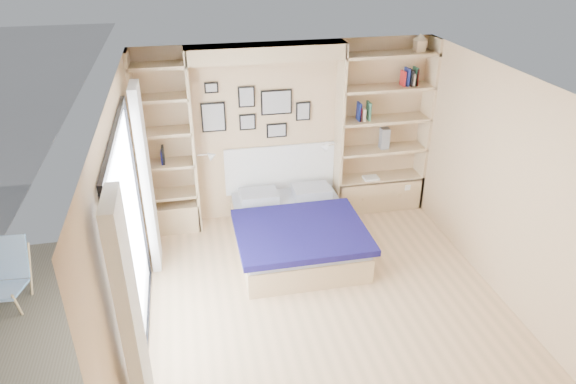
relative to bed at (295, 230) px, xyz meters
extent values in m
plane|color=#DDB383|center=(0.10, -1.26, -0.26)|extent=(4.50, 4.50, 0.00)
plane|color=tan|center=(0.10, 0.99, 0.99)|extent=(4.00, 0.00, 4.00)
plane|color=tan|center=(-1.90, -1.26, 0.99)|extent=(0.00, 4.50, 4.50)
plane|color=tan|center=(2.10, -1.26, 0.99)|extent=(0.00, 4.50, 4.50)
plane|color=white|center=(0.10, -1.26, 2.24)|extent=(4.50, 4.50, 0.00)
cube|color=tan|center=(-1.20, 0.81, 0.99)|extent=(0.04, 0.35, 2.50)
cube|color=tan|center=(0.80, 0.81, 0.99)|extent=(0.04, 0.35, 2.50)
cube|color=tan|center=(-0.20, 0.81, 2.14)|extent=(2.00, 0.35, 0.20)
cube|color=tan|center=(2.08, 0.81, 0.99)|extent=(0.04, 0.35, 2.50)
cube|color=tan|center=(-1.88, 0.81, 0.99)|extent=(0.04, 0.35, 2.50)
cube|color=tan|center=(1.45, 0.81, -0.01)|extent=(1.30, 0.35, 0.50)
cube|color=tan|center=(-1.55, 0.81, -0.06)|extent=(0.70, 0.35, 0.40)
cube|color=black|center=(-1.87, -1.26, 1.97)|extent=(0.04, 2.08, 0.06)
cube|color=black|center=(-1.87, -1.26, -0.23)|extent=(0.04, 2.08, 0.06)
cube|color=black|center=(-1.87, -2.28, 0.84)|extent=(0.04, 0.06, 2.20)
cube|color=black|center=(-1.87, -0.24, 0.84)|extent=(0.04, 0.06, 2.20)
cube|color=silver|center=(-1.88, -1.26, 0.86)|extent=(0.01, 2.00, 2.20)
cube|color=white|center=(-1.78, -2.56, 0.89)|extent=(0.10, 0.45, 2.30)
cube|color=white|center=(-1.78, 0.04, 0.89)|extent=(0.10, 0.45, 2.30)
cube|color=tan|center=(1.45, 0.81, 0.24)|extent=(1.30, 0.35, 0.04)
cube|color=tan|center=(1.45, 0.81, 0.69)|extent=(1.30, 0.35, 0.04)
cube|color=tan|center=(1.45, 0.81, 1.14)|extent=(1.30, 0.35, 0.04)
cube|color=tan|center=(1.45, 0.81, 1.59)|extent=(1.30, 0.35, 0.04)
cube|color=tan|center=(1.45, 0.81, 2.04)|extent=(1.30, 0.35, 0.04)
cube|color=tan|center=(-1.55, 0.81, 0.29)|extent=(0.70, 0.35, 0.04)
cube|color=tan|center=(-1.55, 0.81, 0.74)|extent=(0.70, 0.35, 0.04)
cube|color=tan|center=(-1.55, 0.81, 1.19)|extent=(0.70, 0.35, 0.04)
cube|color=tan|center=(-1.55, 0.81, 1.64)|extent=(0.70, 0.35, 0.04)
cube|color=tan|center=(-1.55, 0.81, 2.04)|extent=(0.70, 0.35, 0.04)
cube|color=tan|center=(0.00, -0.01, -0.10)|extent=(1.50, 1.87, 0.33)
cube|color=#9CA0AA|center=(0.00, -0.01, 0.11)|extent=(1.46, 1.83, 0.10)
cube|color=#130F48|center=(0.00, -0.33, 0.18)|extent=(1.60, 1.31, 0.08)
cube|color=#9CA0AA|center=(-0.37, 0.62, 0.22)|extent=(0.51, 0.37, 0.12)
cube|color=#9CA0AA|center=(0.37, 0.62, 0.22)|extent=(0.51, 0.37, 0.12)
cube|color=white|center=(0.00, 0.96, 0.46)|extent=(1.60, 0.04, 0.70)
cube|color=black|center=(-0.90, 0.96, 1.29)|extent=(0.32, 0.02, 0.40)
cube|color=gray|center=(-0.90, 0.95, 1.29)|extent=(0.28, 0.01, 0.36)
cube|color=black|center=(-0.45, 0.96, 1.54)|extent=(0.22, 0.02, 0.28)
cube|color=gray|center=(-0.45, 0.95, 1.54)|extent=(0.18, 0.01, 0.24)
cube|color=black|center=(-0.45, 0.96, 1.19)|extent=(0.22, 0.02, 0.22)
cube|color=gray|center=(-0.45, 0.95, 1.19)|extent=(0.18, 0.01, 0.18)
cube|color=black|center=(-0.05, 0.96, 1.44)|extent=(0.42, 0.02, 0.34)
cube|color=gray|center=(-0.05, 0.95, 1.44)|extent=(0.38, 0.01, 0.30)
cube|color=black|center=(-0.05, 0.96, 1.04)|extent=(0.28, 0.02, 0.20)
cube|color=gray|center=(-0.05, 0.95, 1.04)|extent=(0.24, 0.01, 0.16)
cube|color=black|center=(0.32, 0.96, 1.29)|extent=(0.20, 0.02, 0.26)
cube|color=gray|center=(0.32, 0.95, 1.29)|extent=(0.16, 0.01, 0.22)
cube|color=black|center=(-0.90, 0.96, 1.69)|extent=(0.18, 0.02, 0.14)
cube|color=gray|center=(-0.90, 0.95, 1.69)|extent=(0.14, 0.01, 0.10)
cylinder|color=silver|center=(-1.06, 0.74, 0.86)|extent=(0.20, 0.02, 0.02)
cone|color=white|center=(-0.96, 0.74, 0.84)|extent=(0.13, 0.12, 0.15)
cylinder|color=silver|center=(0.66, 0.74, 0.86)|extent=(0.20, 0.02, 0.02)
cone|color=white|center=(0.56, 0.74, 0.84)|extent=(0.13, 0.12, 0.15)
cube|color=#A51E1E|center=(1.07, 0.81, 1.26)|extent=(0.02, 0.15, 0.20)
cube|color=navy|center=(1.07, 0.81, 1.28)|extent=(0.03, 0.15, 0.25)
cube|color=#C5B093|center=(1.13, 0.81, 1.24)|extent=(0.04, 0.15, 0.16)
cube|color=#2C5F44|center=(1.20, 0.81, 1.28)|extent=(0.03, 0.15, 0.25)
cube|color=#A51E1E|center=(1.66, 0.81, 1.71)|extent=(0.02, 0.15, 0.20)
cube|color=navy|center=(1.71, 0.81, 1.73)|extent=(0.03, 0.15, 0.24)
cube|color=black|center=(1.77, 0.81, 1.71)|extent=(0.03, 0.15, 0.21)
cube|color=#BCA58E|center=(1.79, 0.81, 1.69)|extent=(0.04, 0.15, 0.17)
cube|color=#26593F|center=(1.83, 0.81, 1.73)|extent=(0.03, 0.15, 0.24)
cube|color=#A51E1E|center=(1.84, 0.81, 1.72)|extent=(0.03, 0.15, 0.23)
cube|color=navy|center=(-1.62, 0.81, 0.84)|extent=(0.02, 0.15, 0.17)
cube|color=black|center=(-1.60, 0.81, 0.87)|extent=(0.03, 0.15, 0.23)
cube|color=tan|center=(1.85, 0.81, 2.13)|extent=(0.13, 0.13, 0.15)
cone|color=tan|center=(1.85, 0.81, 2.25)|extent=(0.20, 0.20, 0.08)
cube|color=slate|center=(1.47, 0.81, 0.86)|extent=(0.12, 0.12, 0.30)
cube|color=white|center=(1.30, 0.76, 0.27)|extent=(0.22, 0.16, 0.03)
cylinder|color=tan|center=(-3.22, -0.76, -0.08)|extent=(0.04, 0.13, 0.36)
cylinder|color=tan|center=(-3.18, -0.25, 0.01)|extent=(0.05, 0.30, 0.60)
cube|color=#417DC0|center=(-3.41, -0.56, -0.01)|extent=(0.45, 0.53, 0.14)
cube|color=#417DC0|center=(-3.38, -0.21, 0.20)|extent=(0.43, 0.23, 0.49)
camera|label=1|loc=(-1.25, -5.57, 3.56)|focal=32.00mm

